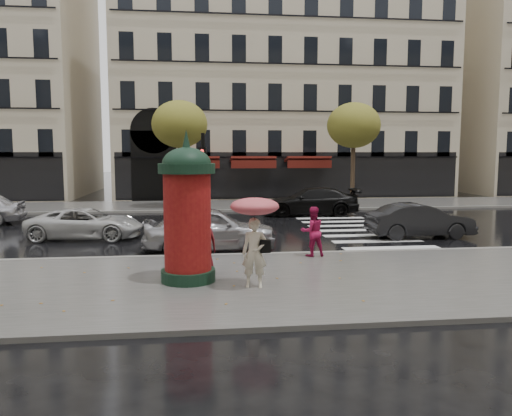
{
  "coord_description": "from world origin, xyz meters",
  "views": [
    {
      "loc": [
        -1.05,
        -13.19,
        3.46
      ],
      "look_at": [
        0.72,
        1.5,
        1.81
      ],
      "focal_mm": 35.0,
      "sensor_mm": 36.0,
      "label": 1
    }
  ],
  "objects": [
    {
      "name": "far_kerb",
      "position": [
        0.0,
        16.0,
        0.07
      ],
      "size": [
        90.0,
        0.25,
        0.14
      ],
      "primitive_type": "cube",
      "color": "slate",
      "rests_on": "ground"
    },
    {
      "name": "morris_column",
      "position": [
        -1.28,
        -0.29,
        2.0
      ],
      "size": [
        1.46,
        1.46,
        3.93
      ],
      "color": "black",
      "rests_on": "near_sidewalk"
    },
    {
      "name": "car_silver",
      "position": [
        -0.59,
        4.27,
        0.8
      ],
      "size": [
        4.73,
        2.0,
        1.6
      ],
      "primitive_type": "imported",
      "rotation": [
        0.0,
        0.0,
        1.6
      ],
      "color": "#A09FA4",
      "rests_on": "ground"
    },
    {
      "name": "car_black",
      "position": [
        5.24,
        13.72,
        0.77
      ],
      "size": [
        5.45,
        2.62,
        1.53
      ],
      "primitive_type": "imported",
      "rotation": [
        0.0,
        0.0,
        -1.66
      ],
      "color": "black",
      "rests_on": "ground"
    },
    {
      "name": "tree_far_right",
      "position": [
        9.0,
        18.0,
        5.17
      ],
      "size": [
        3.4,
        3.4,
        6.64
      ],
      "color": "#38281C",
      "rests_on": "ground"
    },
    {
      "name": "tree_far_left",
      "position": [
        -2.0,
        18.0,
        5.17
      ],
      "size": [
        3.4,
        3.4,
        6.64
      ],
      "color": "#38281C",
      "rests_on": "ground"
    },
    {
      "name": "traffic_light",
      "position": [
        -0.82,
        2.72,
        2.52
      ],
      "size": [
        0.27,
        0.38,
        3.96
      ],
      "color": "black",
      "rests_on": "near_sidewalk"
    },
    {
      "name": "car_darkgrey",
      "position": [
        8.01,
        6.01,
        0.7
      ],
      "size": [
        4.28,
        1.54,
        1.4
      ],
      "primitive_type": "imported",
      "rotation": [
        0.0,
        0.0,
        1.58
      ],
      "color": "black",
      "rests_on": "ground"
    },
    {
      "name": "far_sidewalk",
      "position": [
        0.0,
        19.0,
        0.06
      ],
      "size": [
        90.0,
        6.0,
        0.12
      ],
      "primitive_type": "cube",
      "color": "#474744",
      "rests_on": "ground"
    },
    {
      "name": "car_white",
      "position": [
        -5.47,
        7.35,
        0.63
      ],
      "size": [
        4.69,
        2.52,
        1.25
      ],
      "primitive_type": "imported",
      "rotation": [
        0.0,
        0.0,
        1.47
      ],
      "color": "beige",
      "rests_on": "ground"
    },
    {
      "name": "zebra_crossing",
      "position": [
        6.0,
        9.6,
        0.01
      ],
      "size": [
        3.6,
        11.75,
        0.01
      ],
      "primitive_type": "cube",
      "color": "silver",
      "rests_on": "ground"
    },
    {
      "name": "bldg_far_corner",
      "position": [
        6.0,
        30.0,
        11.31
      ],
      "size": [
        26.0,
        14.0,
        22.9
      ],
      "color": "#B7A88C",
      "rests_on": "ground"
    },
    {
      "name": "man_burgundy",
      "position": [
        -0.9,
        0.52,
        0.98
      ],
      "size": [
        0.95,
        0.73,
        1.72
      ],
      "primitive_type": "imported",
      "rotation": [
        0.0,
        0.0,
        3.39
      ],
      "color": "#571116",
      "rests_on": "near_sidewalk"
    },
    {
      "name": "near_sidewalk",
      "position": [
        0.0,
        -0.5,
        0.06
      ],
      "size": [
        90.0,
        7.0,
        0.12
      ],
      "primitive_type": "cube",
      "color": "#474744",
      "rests_on": "ground"
    },
    {
      "name": "ground",
      "position": [
        0.0,
        0.0,
        0.0
      ],
      "size": [
        160.0,
        160.0,
        0.0
      ],
      "primitive_type": "plane",
      "color": "black",
      "rests_on": "ground"
    },
    {
      "name": "woman_umbrella",
      "position": [
        0.38,
        -1.13,
        1.65
      ],
      "size": [
        1.21,
        1.21,
        2.32
      ],
      "color": "beige",
      "rests_on": "near_sidewalk"
    },
    {
      "name": "woman_red",
      "position": [
        2.67,
        2.4,
        0.93
      ],
      "size": [
        0.86,
        0.71,
        1.61
      ],
      "primitive_type": "imported",
      "rotation": [
        0.0,
        0.0,
        3.28
      ],
      "color": "#A71444",
      "rests_on": "near_sidewalk"
    },
    {
      "name": "near_kerb",
      "position": [
        0.0,
        3.0,
        0.07
      ],
      "size": [
        90.0,
        0.25,
        0.14
      ],
      "primitive_type": "cube",
      "color": "slate",
      "rests_on": "ground"
    }
  ]
}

